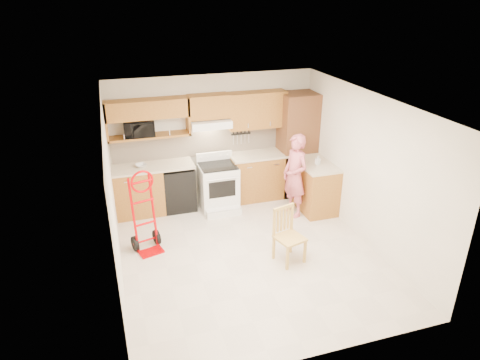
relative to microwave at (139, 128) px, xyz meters
name	(u,v)px	position (x,y,z in m)	size (l,w,h in m)	color
floor	(249,254)	(1.42, -2.08, -1.65)	(4.00, 4.50, 0.02)	beige
ceiling	(251,102)	(1.42, -2.08, 0.87)	(4.00, 4.50, 0.02)	white
wall_back	(214,138)	(1.42, 0.17, -0.39)	(4.00, 0.02, 2.50)	silver
wall_front	(318,270)	(1.42, -4.34, -0.39)	(4.00, 0.02, 2.50)	silver
wall_left	(112,202)	(-0.59, -2.08, -0.39)	(0.02, 4.50, 2.50)	silver
wall_right	(366,169)	(3.43, -2.08, -0.39)	(0.02, 4.50, 2.50)	silver
backsplash	(214,141)	(1.42, 0.15, -0.44)	(3.92, 0.03, 0.55)	beige
lower_cab_left	(139,191)	(-0.13, -0.14, -1.19)	(0.90, 0.60, 0.90)	#A1712C
dishwasher	(178,188)	(0.62, -0.14, -1.21)	(0.60, 0.60, 0.85)	black
lower_cab_right	(258,176)	(2.25, -0.14, -1.19)	(1.14, 0.60, 0.90)	#A1712C
countertop_left	(153,166)	(0.17, -0.13, -0.72)	(1.50, 0.63, 0.04)	#B8AB98
countertop_right	(258,155)	(2.25, -0.13, -0.72)	(1.14, 0.63, 0.04)	#B8AB98
cab_return_right	(314,187)	(3.12, -0.94, -1.19)	(0.60, 1.00, 0.90)	#A1712C
countertop_return	(316,164)	(3.12, -0.94, -0.72)	(0.63, 1.00, 0.04)	#B8AB98
pantry_tall	(297,144)	(3.07, -0.14, -0.59)	(0.70, 0.60, 2.10)	brown
upper_cab_left	(147,109)	(0.17, 0.00, 0.34)	(1.50, 0.33, 0.34)	#A1712C
upper_shelf_mw	(149,136)	(0.17, 0.00, -0.17)	(1.50, 0.33, 0.04)	#A1712C
upper_cab_center	(209,106)	(1.30, 0.00, 0.30)	(0.76, 0.33, 0.44)	#A1712C
upper_cab_right	(257,110)	(2.25, 0.00, 0.16)	(1.14, 0.33, 0.70)	#A1712C
range_hood	(210,123)	(1.30, -0.06, -0.01)	(0.76, 0.46, 0.14)	white
knife_strip	(241,137)	(1.97, 0.12, -0.40)	(0.40, 0.05, 0.29)	black
microwave	(139,128)	(0.00, 0.00, 0.00)	(0.54, 0.36, 0.30)	black
range	(219,184)	(1.37, -0.40, -1.12)	(0.71, 0.93, 1.05)	white
person	(295,176)	(2.65, -1.04, -0.85)	(0.58, 0.38, 1.58)	#C35B67
hand_truck	(146,216)	(-0.12, -1.49, -1.00)	(0.50, 0.46, 1.28)	#C10004
dining_chair	(290,236)	(1.96, -2.45, -1.19)	(0.40, 0.44, 0.89)	#D9AE52
soap_bottle	(318,160)	(3.12, -0.99, -0.61)	(0.08, 0.08, 0.17)	white
bowl	(141,165)	(-0.03, -0.14, -0.67)	(0.20, 0.20, 0.05)	white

